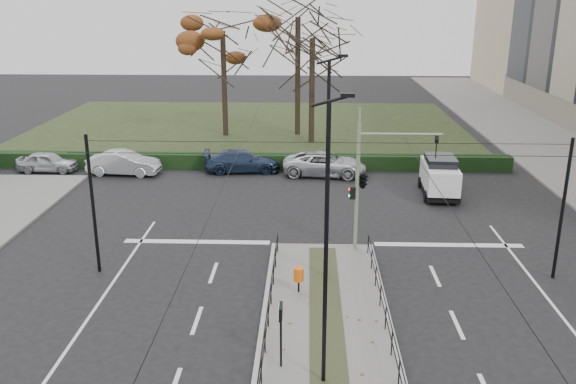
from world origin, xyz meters
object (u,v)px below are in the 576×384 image
Objects in this scene: litter_bin at (299,275)px; white_van at (440,175)px; parked_car_third at (242,161)px; bare_tree_center at (298,26)px; parked_car_first at (47,162)px; rust_tree at (223,31)px; traffic_light at (365,178)px; bare_tree_near at (312,46)px; parked_car_second at (124,163)px; streetlamp_median_far at (328,169)px; info_panel at (281,319)px; streetlamp_median_near at (327,246)px; parked_car_fourth at (325,164)px.

white_van is (8.07, 12.98, 0.36)m from litter_bin.
bare_tree_center is (3.50, 11.39, 8.24)m from parked_car_third.
parked_car_first is 0.35× the size of rust_tree.
bare_tree_near is (-2.28, 21.64, 4.07)m from traffic_light.
bare_tree_center is at bearing 97.96° from traffic_light.
white_van is at bearing -61.68° from bare_tree_center.
traffic_light is 22.14m from bare_tree_near.
parked_car_first is 13.04m from parked_car_third.
bare_tree_center is at bearing -37.99° from parked_car_second.
streetlamp_median_far is 2.03× the size of white_van.
streetlamp_median_far is 0.71× the size of bare_tree_center.
traffic_light is 1.17× the size of parked_car_third.
streetlamp_median_far is at bearing -135.47° from parked_car_second.
parked_car_second is at bearing 169.43° from white_van.
bare_tree_near reaches higher than info_panel.
parked_car_second reaches higher than parked_car_third.
parked_car_second is (-12.65, 22.51, -3.79)m from streetlamp_median_near.
parked_car_fourth is at bearing 88.66° from streetlamp_median_far.
info_panel is 27.83m from parked_car_first.
parked_car_third is at bearing -88.31° from parked_car_first.
streetlamp_median_near is at bearing -101.12° from traffic_light.
litter_bin is at bearing -135.39° from parked_car_first.
streetlamp_median_far reaches higher than white_van.
parked_car_first is at bearing -144.41° from bare_tree_center.
bare_tree_center is (-2.03, 12.10, 8.21)m from parked_car_fourth.
white_van reaches higher than parked_car_fourth.
bare_tree_center is (-1.67, 27.56, 4.22)m from streetlamp_median_far.
info_panel reaches higher than parked_car_first.
bare_tree_center reaches higher than traffic_light.
streetlamp_median_far is 15.97m from parked_car_fourth.
streetlamp_median_far is at bearing -74.08° from rust_tree.
info_panel is 0.20× the size of bare_tree_near.
white_van reaches higher than parked_car_first.
parked_car_first is 21.96m from bare_tree_center.
parked_car_third is at bearing 88.87° from parked_car_fourth.
parked_car_first is at bearing -133.01° from rust_tree.
white_van is (12.15, -4.66, 0.50)m from parked_car_third.
litter_bin is 15.29m from white_van.
litter_bin is 26.89m from bare_tree_near.
white_van is (8.55, 18.07, -0.59)m from info_panel.
traffic_light is at bearing 56.79° from litter_bin.
rust_tree is at bearing -19.51° from parked_car_second.
litter_bin is (-2.87, -4.38, -2.68)m from traffic_light.
rust_tree is (-7.70, 26.99, 3.84)m from streetlamp_median_far.
streetlamp_median_near reaches higher than parked_car_third.
info_panel is (-3.35, -9.48, -1.73)m from traffic_light.
traffic_light is at bearing -82.04° from bare_tree_center.
parked_car_fourth is 7.72m from white_van.
streetlamp_median_near reaches higher than traffic_light.
info_panel is at bearing -95.36° from litter_bin.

